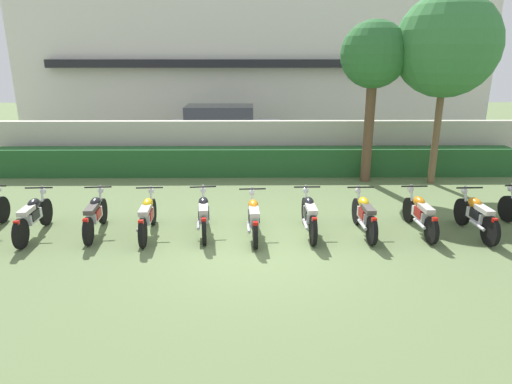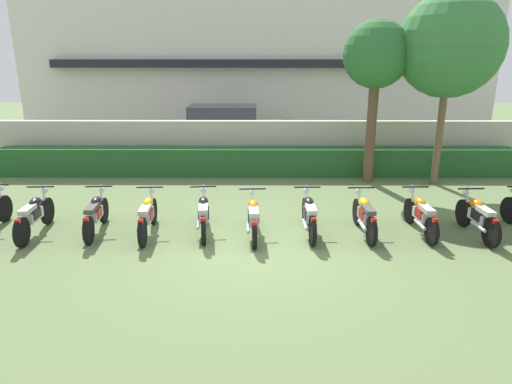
% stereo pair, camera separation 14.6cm
% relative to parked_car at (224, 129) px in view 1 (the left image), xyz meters
% --- Properties ---
extents(ground, '(60.00, 60.00, 0.00)m').
position_rel_parked_car_xyz_m(ground, '(1.23, -9.68, -0.94)').
color(ground, '#607547').
extents(building, '(22.17, 6.50, 6.60)m').
position_rel_parked_car_xyz_m(building, '(1.23, 6.06, 2.37)').
color(building, silver).
rests_on(building, ground).
extents(compound_wall, '(21.06, 0.30, 1.71)m').
position_rel_parked_car_xyz_m(compound_wall, '(1.23, -3.07, -0.08)').
color(compound_wall, '#BCB7A8').
rests_on(compound_wall, ground).
extents(hedge_row, '(16.85, 0.70, 0.92)m').
position_rel_parked_car_xyz_m(hedge_row, '(1.23, -3.77, -0.48)').
color(hedge_row, '#235628').
rests_on(hedge_row, ground).
extents(parked_car, '(4.51, 2.09, 1.89)m').
position_rel_parked_car_xyz_m(parked_car, '(0.00, 0.00, 0.00)').
color(parked_car, silver).
rests_on(parked_car, ground).
extents(tree_near_inspector, '(1.97, 1.97, 4.83)m').
position_rel_parked_car_xyz_m(tree_near_inspector, '(4.73, -4.53, 2.83)').
color(tree_near_inspector, brown).
rests_on(tree_near_inspector, ground).
extents(tree_far_side, '(2.96, 2.96, 5.58)m').
position_rel_parked_car_xyz_m(tree_far_side, '(6.73, -4.79, 3.15)').
color(tree_far_side, brown).
rests_on(tree_far_side, ground).
extents(motorcycle_in_row_1, '(0.60, 1.97, 0.97)m').
position_rel_parked_car_xyz_m(motorcycle_in_row_1, '(-3.65, -8.96, -0.48)').
color(motorcycle_in_row_1, black).
rests_on(motorcycle_in_row_1, ground).
extents(motorcycle_in_row_2, '(0.60, 1.89, 0.96)m').
position_rel_parked_car_xyz_m(motorcycle_in_row_2, '(-2.33, -8.84, -0.49)').
color(motorcycle_in_row_2, black).
rests_on(motorcycle_in_row_2, ground).
extents(motorcycle_in_row_3, '(0.60, 1.94, 0.96)m').
position_rel_parked_car_xyz_m(motorcycle_in_row_3, '(-1.16, -8.94, -0.49)').
color(motorcycle_in_row_3, black).
rests_on(motorcycle_in_row_3, ground).
extents(motorcycle_in_row_4, '(0.60, 1.88, 0.95)m').
position_rel_parked_car_xyz_m(motorcycle_in_row_4, '(0.07, -8.83, -0.49)').
color(motorcycle_in_row_4, black).
rests_on(motorcycle_in_row_4, ground).
extents(motorcycle_in_row_5, '(0.60, 1.91, 0.95)m').
position_rel_parked_car_xyz_m(motorcycle_in_row_5, '(1.17, -9.01, -0.50)').
color(motorcycle_in_row_5, black).
rests_on(motorcycle_in_row_5, ground).
extents(motorcycle_in_row_6, '(0.60, 1.86, 0.97)m').
position_rel_parked_car_xyz_m(motorcycle_in_row_6, '(2.40, -8.90, -0.48)').
color(motorcycle_in_row_6, black).
rests_on(motorcycle_in_row_6, ground).
extents(motorcycle_in_row_7, '(0.60, 1.84, 0.97)m').
position_rel_parked_car_xyz_m(motorcycle_in_row_7, '(3.62, -8.91, -0.49)').
color(motorcycle_in_row_7, black).
rests_on(motorcycle_in_row_7, ground).
extents(motorcycle_in_row_8, '(0.60, 1.89, 0.95)m').
position_rel_parked_car_xyz_m(motorcycle_in_row_8, '(4.89, -8.84, -0.49)').
color(motorcycle_in_row_8, black).
rests_on(motorcycle_in_row_8, ground).
extents(motorcycle_in_row_9, '(0.60, 1.84, 0.97)m').
position_rel_parked_car_xyz_m(motorcycle_in_row_9, '(6.07, -9.00, -0.48)').
color(motorcycle_in_row_9, black).
rests_on(motorcycle_in_row_9, ground).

